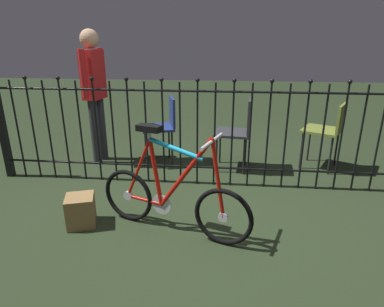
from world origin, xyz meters
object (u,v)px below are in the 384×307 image
(bicycle, at_px, (172,197))
(person_visitor, at_px, (94,86))
(chair_olive, at_px, (329,128))
(chair_navy, at_px, (164,123))
(chair_charcoal, at_px, (239,127))
(display_crate, at_px, (81,211))

(bicycle, distance_m, person_visitor, 2.08)
(bicycle, relative_size, chair_olive, 1.58)
(chair_olive, xyz_separation_m, person_visitor, (-2.87, -0.03, 0.46))
(chair_navy, distance_m, person_visitor, 0.97)
(chair_charcoal, distance_m, chair_olive, 1.08)
(bicycle, relative_size, chair_charcoal, 1.48)
(chair_olive, height_order, person_visitor, person_visitor)
(chair_olive, distance_m, person_visitor, 2.91)
(bicycle, bearing_deg, chair_navy, 102.71)
(chair_charcoal, height_order, chair_navy, chair_charcoal)
(chair_navy, relative_size, chair_olive, 1.03)
(chair_navy, bearing_deg, display_crate, -106.03)
(display_crate, bearing_deg, bicycle, -1.37)
(chair_charcoal, relative_size, display_crate, 3.26)
(chair_charcoal, bearing_deg, chair_olive, 6.77)
(chair_navy, relative_size, person_visitor, 0.52)
(chair_navy, bearing_deg, chair_olive, 0.13)
(bicycle, relative_size, person_visitor, 0.79)
(chair_charcoal, bearing_deg, person_visitor, 176.95)
(bicycle, height_order, chair_charcoal, bicycle)
(person_visitor, relative_size, display_crate, 6.10)
(chair_navy, height_order, person_visitor, person_visitor)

